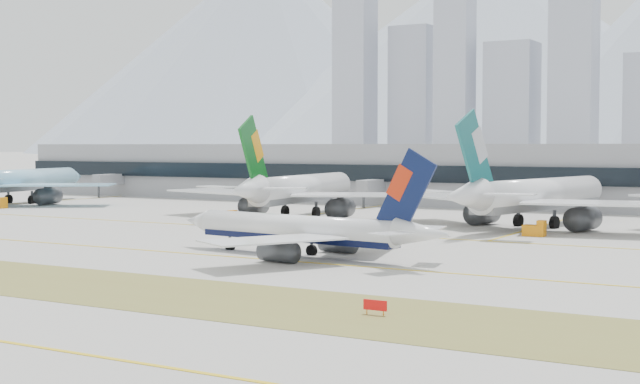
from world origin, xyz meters
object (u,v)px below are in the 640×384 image
Objects in this scene: taxiing_airliner at (306,231)px; widebody_cathay at (534,197)px; widebody_korean at (17,182)px; terminal at (502,174)px; widebody_eva at (298,191)px.

taxiing_airliner is 58.04m from widebody_cathay.
widebody_korean is 0.20× the size of terminal.
widebody_cathay reaches higher than terminal.
widebody_korean is (-117.33, 56.35, 1.94)m from taxiing_airliner.
widebody_cathay is (48.46, 0.74, 0.08)m from widebody_eva.
widebody_korean reaches higher than widebody_eva.
widebody_eva reaches higher than taxiing_airliner.
taxiing_airliner is 115.88m from terminal.
taxiing_airliner is 0.76× the size of widebody_eva.
widebody_eva is at bearing -50.60° from taxiing_airliner.
widebody_cathay is 64.13m from terminal.
widebody_eva is at bearing -102.41° from widebody_korean.
taxiing_airliner is 0.15× the size of terminal.
taxiing_airliner is 0.76× the size of widebody_cathay.
widebody_eva is 48.46m from widebody_cathay.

